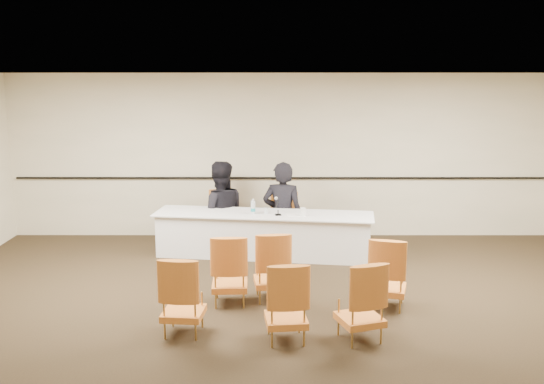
{
  "coord_description": "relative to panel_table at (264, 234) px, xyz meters",
  "views": [
    {
      "loc": [
        -0.18,
        -7.01,
        3.0
      ],
      "look_at": [
        -0.19,
        2.6,
        1.1
      ],
      "focal_mm": 40.0,
      "sensor_mm": 36.0,
      "label": 1
    }
  ],
  "objects": [
    {
      "name": "panelist_main_chair",
      "position": [
        0.33,
        0.5,
        0.11
      ],
      "size": [
        0.56,
        0.56,
        0.95
      ],
      "primitive_type": null,
      "rotation": [
        0.0,
        0.0,
        -0.13
      ],
      "color": "#B96C21",
      "rests_on": "ground"
    },
    {
      "name": "panelist_second",
      "position": [
        -0.78,
        0.65,
        0.17
      ],
      "size": [
        1.04,
        0.87,
        1.93
      ],
      "primitive_type": "imported",
      "rotation": [
        0.0,
        0.0,
        3.3
      ],
      "color": "black",
      "rests_on": "ground"
    },
    {
      "name": "aud_chair_back_mid",
      "position": [
        0.3,
        -3.27,
        0.11
      ],
      "size": [
        0.55,
        0.55,
        0.95
      ],
      "primitive_type": null,
      "rotation": [
        0.0,
        0.0,
        0.1
      ],
      "color": "#B96C21",
      "rests_on": "ground"
    },
    {
      "name": "aud_chair_front_mid",
      "position": [
        0.14,
        -1.99,
        0.11
      ],
      "size": [
        0.55,
        0.55,
        0.95
      ],
      "primitive_type": null,
      "rotation": [
        0.0,
        0.0,
        0.11
      ],
      "color": "#B96C21",
      "rests_on": "ground"
    },
    {
      "name": "coffee_cup",
      "position": [
        0.64,
        -0.2,
        0.43
      ],
      "size": [
        0.09,
        0.09,
        0.14
      ],
      "primitive_type": "cylinder",
      "rotation": [
        0.0,
        0.0,
        -0.06
      ],
      "color": "white",
      "rests_on": "panel_table"
    },
    {
      "name": "aud_chair_back_left",
      "position": [
        -0.89,
        -3.08,
        0.11
      ],
      "size": [
        0.55,
        0.55,
        0.95
      ],
      "primitive_type": null,
      "rotation": [
        0.0,
        0.0,
        -0.1
      ],
      "color": "#B96C21",
      "rests_on": "ground"
    },
    {
      "name": "microphone",
      "position": [
        0.24,
        -0.14,
        0.5
      ],
      "size": [
        0.14,
        0.22,
        0.28
      ],
      "primitive_type": null,
      "rotation": [
        0.0,
        0.0,
        0.22
      ],
      "color": "black",
      "rests_on": "panel_table"
    },
    {
      "name": "wall_rail",
      "position": [
        0.33,
        1.24,
        0.74
      ],
      "size": [
        9.8,
        0.04,
        0.03
      ],
      "primitive_type": "cube",
      "color": "black",
      "rests_on": "wall_back"
    },
    {
      "name": "drinking_glass",
      "position": [
        0.04,
        -0.03,
        0.41
      ],
      "size": [
        0.07,
        0.07,
        0.1
      ],
      "primitive_type": "cylinder",
      "rotation": [
        0.0,
        0.0,
        -0.04
      ],
      "color": "silver",
      "rests_on": "panel_table"
    },
    {
      "name": "aud_chair_front_left",
      "position": [
        -0.41,
        -2.14,
        0.11
      ],
      "size": [
        0.52,
        0.52,
        0.95
      ],
      "primitive_type": null,
      "rotation": [
        0.0,
        0.0,
        0.04
      ],
      "color": "#B96C21",
      "rests_on": "ground"
    },
    {
      "name": "water_bottle",
      "position": [
        -0.17,
        -0.05,
        0.49
      ],
      "size": [
        0.09,
        0.09,
        0.25
      ],
      "primitive_type": null,
      "rotation": [
        0.0,
        0.0,
        -0.22
      ],
      "color": "teal",
      "rests_on": "panel_table"
    },
    {
      "name": "aud_chair_front_right",
      "position": [
        1.64,
        -2.27,
        0.11
      ],
      "size": [
        0.62,
        0.62,
        0.95
      ],
      "primitive_type": null,
      "rotation": [
        0.0,
        0.0,
        -0.27
      ],
      "color": "#B96C21",
      "rests_on": "ground"
    },
    {
      "name": "wall_back",
      "position": [
        0.33,
        1.28,
        1.14
      ],
      "size": [
        10.0,
        0.04,
        3.0
      ],
      "primitive_type": "cube",
      "color": "beige",
      "rests_on": "ground"
    },
    {
      "name": "panelist_second_chair",
      "position": [
        -0.78,
        0.65,
        0.11
      ],
      "size": [
        0.56,
        0.56,
        0.95
      ],
      "primitive_type": null,
      "rotation": [
        0.0,
        0.0,
        -0.13
      ],
      "color": "#B96C21",
      "rests_on": "ground"
    },
    {
      "name": "papers",
      "position": [
        0.53,
        -0.14,
        0.36
      ],
      "size": [
        0.31,
        0.23,
        0.0
      ],
      "primitive_type": "cube",
      "rotation": [
        0.0,
        0.0,
        0.05
      ],
      "color": "white",
      "rests_on": "panel_table"
    },
    {
      "name": "floor",
      "position": [
        0.33,
        -2.72,
        -0.36
      ],
      "size": [
        10.0,
        10.0,
        0.0
      ],
      "primitive_type": "plane",
      "color": "black",
      "rests_on": "ground"
    },
    {
      "name": "ceiling",
      "position": [
        0.33,
        -2.72,
        2.64
      ],
      "size": [
        10.0,
        10.0,
        0.0
      ],
      "primitive_type": "plane",
      "rotation": [
        3.14,
        0.0,
        0.0
      ],
      "color": "silver",
      "rests_on": "ground"
    },
    {
      "name": "aud_chair_back_right",
      "position": [
        1.14,
        -3.25,
        0.11
      ],
      "size": [
        0.63,
        0.63,
        0.95
      ],
      "primitive_type": null,
      "rotation": [
        0.0,
        0.0,
        0.33
      ],
      "color": "#B96C21",
      "rests_on": "ground"
    },
    {
      "name": "panelist_main",
      "position": [
        0.33,
        0.5,
        0.17
      ],
      "size": [
        0.79,
        0.6,
        1.95
      ],
      "primitive_type": "imported",
      "rotation": [
        0.0,
        0.0,
        2.93
      ],
      "color": "black",
      "rests_on": "ground"
    },
    {
      "name": "panel_table",
      "position": [
        0.0,
        0.0,
        0.0
      ],
      "size": [
        3.68,
        1.3,
        0.72
      ],
      "primitive_type": null,
      "rotation": [
        0.0,
        0.0,
        -0.13
      ],
      "color": "silver",
      "rests_on": "ground"
    }
  ]
}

